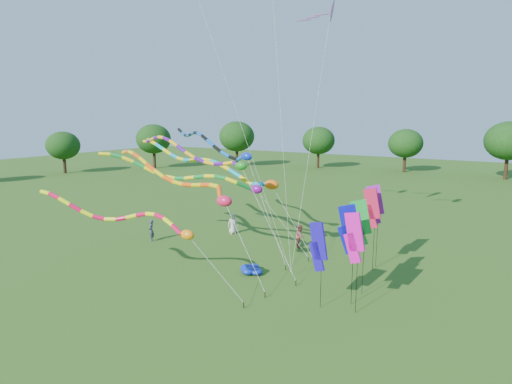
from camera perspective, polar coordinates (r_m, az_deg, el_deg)
The scene contains 19 objects.
ground at distance 23.28m, azimuth -5.60°, elevation -13.10°, with size 160.00×160.00×0.00m, color #255015.
tree_ring at distance 19.85m, azimuth 0.21°, elevation -0.98°, with size 116.14×118.63×9.40m.
tube_kite_red at distance 23.04m, azimuth -15.97°, elevation -3.51°, with size 11.17×2.88×5.68m.
tube_kite_orange at distance 27.29m, azimuth -10.14°, elevation 1.77°, with size 14.99×4.57×7.31m.
tube_kite_purple at distance 27.28m, azimuth -7.81°, elevation 5.06°, with size 13.37×2.32×8.40m.
tube_kite_blue at distance 31.35m, azimuth -5.73°, elevation 6.35°, with size 13.61×6.31×8.60m.
tube_kite_cyan at distance 30.40m, azimuth -5.46°, elevation 3.40°, with size 16.33×3.04×7.84m.
tube_kite_green at distance 28.31m, azimuth -7.98°, elevation 2.03°, with size 13.45×4.63×7.29m.
delta_kite_high_c at distance 28.92m, azimuth 9.94°, elevation 22.71°, with size 3.04×6.01×16.41m.
banner_pole_red at distance 26.17m, azimuth 15.13°, elevation -2.17°, with size 1.16×0.21×5.01m.
banner_pole_violet at distance 26.66m, azimuth 15.52°, elevation -1.70°, with size 1.12×0.47×5.13m.
banner_pole_blue_a at distance 20.76m, azimuth 8.26°, elevation -7.25°, with size 1.13×0.44×4.26m.
banner_pole_green at distance 22.44m, azimuth 13.71°, elevation -4.08°, with size 1.10×0.54×5.03m.
banner_pole_blue_b at distance 21.00m, azimuth 12.28°, elevation -4.92°, with size 1.09×0.55×5.06m.
banner_pole_magenta_b at distance 20.34m, azimuth 12.92°, elevation -6.01°, with size 1.15×0.36×4.87m.
blue_nylon_heap at distance 25.69m, azimuth -0.67°, elevation -10.34°, with size 1.24×1.23×0.38m.
person_a at distance 33.68m, azimuth -3.12°, elevation -4.20°, with size 0.80×0.52×1.65m, color beige.
person_b at distance 32.60m, azimuth -13.80°, elevation -5.01°, with size 0.59×0.38×1.61m, color #383D4F.
person_c at distance 30.41m, azimuth 5.90°, elevation -5.86°, with size 0.78×0.61×1.61m, color #9B383A.
Camera 1 is at (13.03, -16.96, 9.19)m, focal length 30.00 mm.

